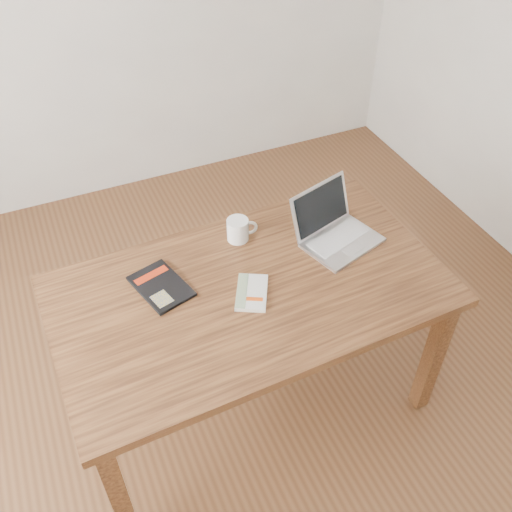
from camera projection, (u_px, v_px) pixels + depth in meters
name	position (u px, v px, depth m)	size (l,w,h in m)	color
room	(191.00, 179.00, 1.73)	(4.04, 4.04, 2.70)	brown
desk	(251.00, 303.00, 2.29)	(1.56, 0.93, 0.75)	#543119
white_guidebook	(252.00, 292.00, 2.20)	(0.19, 0.22, 0.02)	silver
black_guidebook	(161.00, 286.00, 2.23)	(0.23, 0.29, 0.01)	black
laptop	(334.00, 229.00, 2.42)	(0.38, 0.36, 0.21)	silver
coffee_mug	(239.00, 229.00, 2.41)	(0.13, 0.09, 0.10)	white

